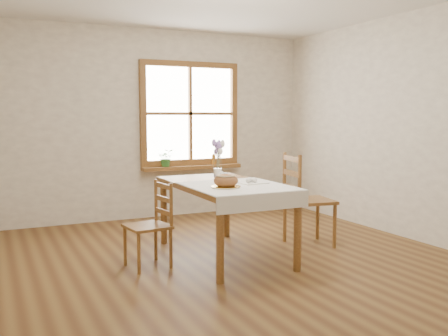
# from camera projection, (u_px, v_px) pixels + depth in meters

# --- Properties ---
(ground) EXTENTS (5.00, 5.00, 0.00)m
(ground) POSITION_uv_depth(u_px,v_px,m) (237.00, 264.00, 4.81)
(ground) COLOR brown
(ground) RESTS_ON ground
(room_walls) EXTENTS (4.60, 5.10, 2.65)m
(room_walls) POSITION_uv_depth(u_px,v_px,m) (238.00, 85.00, 4.63)
(room_walls) COLOR white
(room_walls) RESTS_ON ground
(window) EXTENTS (1.46, 0.08, 1.46)m
(window) POSITION_uv_depth(u_px,v_px,m) (190.00, 114.00, 7.09)
(window) COLOR olive
(window) RESTS_ON ground
(window_sill) EXTENTS (1.46, 0.20, 0.05)m
(window_sill) POSITION_uv_depth(u_px,v_px,m) (192.00, 167.00, 7.11)
(window_sill) COLOR olive
(window_sill) RESTS_ON ground
(dining_table) EXTENTS (0.90, 1.60, 0.75)m
(dining_table) POSITION_uv_depth(u_px,v_px,m) (224.00, 191.00, 5.01)
(dining_table) COLOR olive
(dining_table) RESTS_ON ground
(table_linen) EXTENTS (0.91, 0.99, 0.01)m
(table_linen) POSITION_uv_depth(u_px,v_px,m) (238.00, 186.00, 4.73)
(table_linen) COLOR white
(table_linen) RESTS_ON dining_table
(chair_left) EXTENTS (0.44, 0.43, 0.80)m
(chair_left) POSITION_uv_depth(u_px,v_px,m) (147.00, 225.00, 4.67)
(chair_left) COLOR olive
(chair_left) RESTS_ON ground
(chair_right) EXTENTS (0.57, 0.55, 1.02)m
(chair_right) POSITION_uv_depth(u_px,v_px,m) (309.00, 199.00, 5.47)
(chair_right) COLOR olive
(chair_right) RESTS_ON ground
(bread_plate) EXTENTS (0.32, 0.32, 0.01)m
(bread_plate) POSITION_uv_depth(u_px,v_px,m) (226.00, 187.00, 4.59)
(bread_plate) COLOR white
(bread_plate) RESTS_ON table_linen
(bread_loaf) EXTENTS (0.23, 0.23, 0.12)m
(bread_loaf) POSITION_uv_depth(u_px,v_px,m) (226.00, 180.00, 4.58)
(bread_loaf) COLOR #926033
(bread_loaf) RESTS_ON bread_plate
(egg_napkin) EXTENTS (0.28, 0.25, 0.01)m
(egg_napkin) POSITION_uv_depth(u_px,v_px,m) (252.00, 183.00, 4.90)
(egg_napkin) COLOR white
(egg_napkin) RESTS_ON table_linen
(eggs) EXTENTS (0.22, 0.20, 0.04)m
(eggs) POSITION_uv_depth(u_px,v_px,m) (252.00, 180.00, 4.89)
(eggs) COLOR silver
(eggs) RESTS_ON egg_napkin
(salt_shaker) EXTENTS (0.05, 0.05, 0.09)m
(salt_shaker) POSITION_uv_depth(u_px,v_px,m) (222.00, 176.00, 5.10)
(salt_shaker) COLOR white
(salt_shaker) RESTS_ON table_linen
(pepper_shaker) EXTENTS (0.06, 0.06, 0.09)m
(pepper_shaker) POSITION_uv_depth(u_px,v_px,m) (226.00, 177.00, 5.07)
(pepper_shaker) COLOR white
(pepper_shaker) RESTS_ON table_linen
(flower_vase) EXTENTS (0.11, 0.11, 0.10)m
(flower_vase) POSITION_uv_depth(u_px,v_px,m) (218.00, 174.00, 5.35)
(flower_vase) COLOR white
(flower_vase) RESTS_ON dining_table
(lavender_bouquet) EXTENTS (0.16, 0.16, 0.30)m
(lavender_bouquet) POSITION_uv_depth(u_px,v_px,m) (218.00, 155.00, 5.33)
(lavender_bouquet) COLOR #8360AB
(lavender_bouquet) RESTS_ON flower_vase
(potted_plant) EXTENTS (0.28, 0.29, 0.19)m
(potted_plant) POSITION_uv_depth(u_px,v_px,m) (166.00, 160.00, 6.93)
(potted_plant) COLOR #32712D
(potted_plant) RESTS_ON window_sill
(amber_bottle) EXTENTS (0.07, 0.07, 0.16)m
(amber_bottle) POSITION_uv_depth(u_px,v_px,m) (214.00, 159.00, 7.24)
(amber_bottle) COLOR #AF6D20
(amber_bottle) RESTS_ON window_sill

